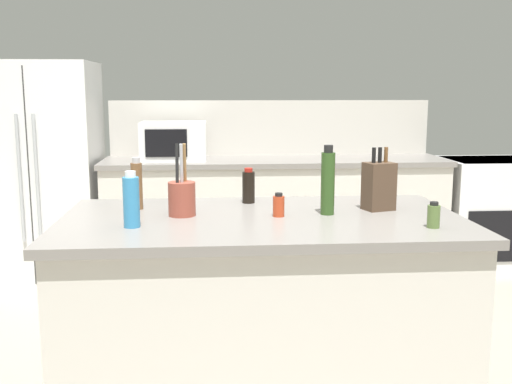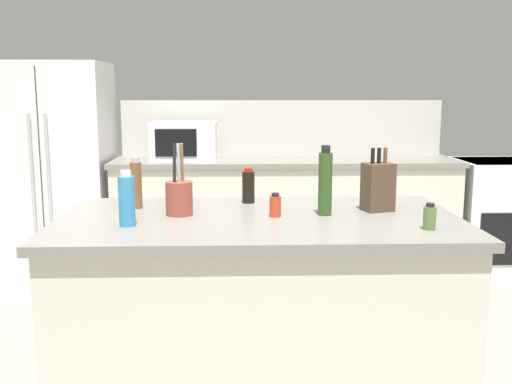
% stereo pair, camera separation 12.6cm
% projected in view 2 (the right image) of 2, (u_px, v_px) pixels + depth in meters
% --- Properties ---
extents(back_counter_run, '(2.75, 0.66, 0.94)m').
position_uv_depth(back_counter_run, '(285.00, 216.00, 4.88)').
color(back_counter_run, beige).
rests_on(back_counter_run, ground_plane).
extents(wall_backsplash, '(2.71, 0.03, 0.46)m').
position_uv_depth(wall_backsplash, '(282.00, 128.00, 5.07)').
color(wall_backsplash, beige).
rests_on(wall_backsplash, back_counter_run).
extents(kitchen_island, '(1.76, 0.97, 0.94)m').
position_uv_depth(kitchen_island, '(259.00, 318.00, 2.70)').
color(kitchen_island, beige).
rests_on(kitchen_island, ground_plane).
extents(refrigerator, '(0.86, 0.75, 1.70)m').
position_uv_depth(refrigerator, '(56.00, 170.00, 4.80)').
color(refrigerator, white).
rests_on(refrigerator, ground_plane).
extents(range_oven, '(0.76, 0.65, 0.92)m').
position_uv_depth(range_oven, '(501.00, 215.00, 4.94)').
color(range_oven, white).
rests_on(range_oven, ground_plane).
extents(microwave, '(0.51, 0.39, 0.30)m').
position_uv_depth(microwave, '(184.00, 141.00, 4.74)').
color(microwave, white).
rests_on(microwave, back_counter_run).
extents(knife_block, '(0.15, 0.13, 0.29)m').
position_uv_depth(knife_block, '(378.00, 186.00, 2.73)').
color(knife_block, '#4C3828').
rests_on(knife_block, kitchen_island).
extents(utensil_crock, '(0.12, 0.12, 0.32)m').
position_uv_depth(utensil_crock, '(179.00, 197.00, 2.64)').
color(utensil_crock, brown).
rests_on(utensil_crock, kitchen_island).
extents(soy_sauce_bottle, '(0.06, 0.06, 0.17)m').
position_uv_depth(soy_sauce_bottle, '(248.00, 186.00, 2.93)').
color(soy_sauce_bottle, black).
rests_on(soy_sauce_bottle, kitchen_island).
extents(dish_soap_bottle, '(0.07, 0.07, 0.23)m').
position_uv_depth(dish_soap_bottle, '(127.00, 200.00, 2.43)').
color(dish_soap_bottle, '#3384BC').
rests_on(dish_soap_bottle, kitchen_island).
extents(spice_jar_oregano, '(0.05, 0.05, 0.11)m').
position_uv_depth(spice_jar_oregano, '(430.00, 217.00, 2.37)').
color(spice_jar_oregano, '#567038').
rests_on(spice_jar_oregano, kitchen_island).
extents(pepper_grinder, '(0.05, 0.05, 0.24)m').
position_uv_depth(pepper_grinder, '(136.00, 184.00, 2.79)').
color(pepper_grinder, brown).
rests_on(pepper_grinder, kitchen_island).
extents(olive_oil_bottle, '(0.06, 0.06, 0.31)m').
position_uv_depth(olive_oil_bottle, '(325.00, 182.00, 2.63)').
color(olive_oil_bottle, '#2D4C1E').
rests_on(olive_oil_bottle, kitchen_island).
extents(spice_jar_paprika, '(0.05, 0.05, 0.10)m').
position_uv_depth(spice_jar_paprika, '(275.00, 206.00, 2.62)').
color(spice_jar_paprika, '#B73D1E').
rests_on(spice_jar_paprika, kitchen_island).
extents(hot_sauce_bottle, '(0.05, 0.05, 0.20)m').
position_uv_depth(hot_sauce_bottle, '(372.00, 184.00, 2.93)').
color(hot_sauce_bottle, red).
rests_on(hot_sauce_bottle, kitchen_island).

